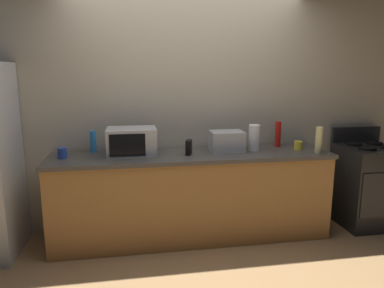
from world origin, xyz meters
TOP-DOWN VIEW (x-y plane):
  - ground_plane at (0.00, 0.00)m, footprint 8.00×8.00m
  - back_wall at (0.00, 0.81)m, footprint 6.40×0.10m
  - counter_run at (0.00, 0.40)m, footprint 2.84×0.64m
  - stove_range at (2.00, 0.40)m, footprint 0.60×0.61m
  - microwave at (-0.60, 0.45)m, footprint 0.48×0.35m
  - toaster_oven at (0.37, 0.46)m, footprint 0.34×0.26m
  - paper_towel_roll at (0.67, 0.45)m, footprint 0.12×0.12m
  - cordless_phone at (-0.04, 0.36)m, footprint 0.08×0.12m
  - bottle_hot_sauce at (0.99, 0.59)m, footprint 0.06×0.06m
  - bottle_spray_cleaner at (-0.99, 0.64)m, footprint 0.06×0.06m
  - bottle_vinegar at (1.28, 0.23)m, footprint 0.07×0.07m
  - mug_blue at (-1.26, 0.42)m, footprint 0.09×0.09m
  - mug_yellow at (1.14, 0.40)m, footprint 0.09×0.09m

SIDE VIEW (x-z plane):
  - ground_plane at x=0.00m, z-range 0.00..0.00m
  - counter_run at x=0.00m, z-range 0.00..0.90m
  - stove_range at x=2.00m, z-range -0.08..1.00m
  - mug_yellow at x=1.14m, z-range 0.90..0.99m
  - mug_blue at x=-1.26m, z-range 0.90..1.00m
  - cordless_phone at x=-0.04m, z-range 0.90..1.05m
  - toaster_oven at x=0.37m, z-range 0.90..1.11m
  - bottle_spray_cleaner at x=-0.99m, z-range 0.90..1.12m
  - bottle_vinegar at x=1.28m, z-range 0.90..1.17m
  - microwave at x=-0.60m, z-range 0.90..1.17m
  - paper_towel_roll at x=0.67m, z-range 0.90..1.17m
  - bottle_hot_sauce at x=0.99m, z-range 0.90..1.18m
  - back_wall at x=0.00m, z-range 0.00..2.70m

